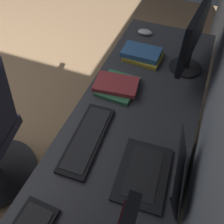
{
  "coord_description": "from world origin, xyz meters",
  "views": [
    {
      "loc": [
        0.97,
        2.23,
        1.71
      ],
      "look_at": [
        0.37,
        1.99,
        0.95
      ],
      "focal_mm": 38.81,
      "sensor_mm": 36.0,
      "label": 1
    }
  ],
  "objects_px": {
    "laptop_leftmost": "(157,172)",
    "book_stack_near": "(142,54)",
    "drawer_pedestal": "(126,177)",
    "book_stack_far": "(117,85)",
    "keyboard_spare": "(87,138)",
    "mouse_main": "(145,32)",
    "monitor_primary": "(194,35)"
  },
  "relations": [
    {
      "from": "laptop_leftmost",
      "to": "mouse_main",
      "type": "bearing_deg",
      "value": -161.21
    },
    {
      "from": "monitor_primary",
      "to": "keyboard_spare",
      "type": "height_order",
      "value": "monitor_primary"
    },
    {
      "from": "drawer_pedestal",
      "to": "monitor_primary",
      "type": "relative_size",
      "value": 1.37
    },
    {
      "from": "monitor_primary",
      "to": "keyboard_spare",
      "type": "distance_m",
      "value": 0.82
    },
    {
      "from": "monitor_primary",
      "to": "book_stack_near",
      "type": "height_order",
      "value": "monitor_primary"
    },
    {
      "from": "drawer_pedestal",
      "to": "mouse_main",
      "type": "distance_m",
      "value": 1.03
    },
    {
      "from": "book_stack_near",
      "to": "book_stack_far",
      "type": "relative_size",
      "value": 1.0
    },
    {
      "from": "monitor_primary",
      "to": "book_stack_near",
      "type": "distance_m",
      "value": 0.35
    },
    {
      "from": "keyboard_spare",
      "to": "book_stack_near",
      "type": "height_order",
      "value": "book_stack_near"
    },
    {
      "from": "keyboard_spare",
      "to": "drawer_pedestal",
      "type": "bearing_deg",
      "value": 107.7
    },
    {
      "from": "mouse_main",
      "to": "drawer_pedestal",
      "type": "bearing_deg",
      "value": 11.95
    },
    {
      "from": "drawer_pedestal",
      "to": "book_stack_far",
      "type": "height_order",
      "value": "book_stack_far"
    },
    {
      "from": "laptop_leftmost",
      "to": "book_stack_near",
      "type": "distance_m",
      "value": 0.84
    },
    {
      "from": "keyboard_spare",
      "to": "book_stack_far",
      "type": "distance_m",
      "value": 0.39
    },
    {
      "from": "laptop_leftmost",
      "to": "keyboard_spare",
      "type": "height_order",
      "value": "laptop_leftmost"
    },
    {
      "from": "laptop_leftmost",
      "to": "book_stack_far",
      "type": "xyz_separation_m",
      "value": [
        -0.46,
        -0.35,
        -0.03
      ]
    },
    {
      "from": "monitor_primary",
      "to": "drawer_pedestal",
      "type": "bearing_deg",
      "value": -12.6
    },
    {
      "from": "laptop_leftmost",
      "to": "book_stack_far",
      "type": "distance_m",
      "value": 0.58
    },
    {
      "from": "drawer_pedestal",
      "to": "book_stack_near",
      "type": "height_order",
      "value": "book_stack_near"
    },
    {
      "from": "monitor_primary",
      "to": "book_stack_near",
      "type": "xyz_separation_m",
      "value": [
        0.0,
        -0.28,
        -0.2
      ]
    },
    {
      "from": "book_stack_near",
      "to": "book_stack_far",
      "type": "height_order",
      "value": "book_stack_near"
    },
    {
      "from": "mouse_main",
      "to": "laptop_leftmost",
      "type": "bearing_deg",
      "value": 18.79
    },
    {
      "from": "laptop_leftmost",
      "to": "mouse_main",
      "type": "height_order",
      "value": "laptop_leftmost"
    },
    {
      "from": "drawer_pedestal",
      "to": "book_stack_far",
      "type": "relative_size",
      "value": 2.67
    },
    {
      "from": "keyboard_spare",
      "to": "mouse_main",
      "type": "xyz_separation_m",
      "value": [
        -0.99,
        -0.0,
        0.01
      ]
    },
    {
      "from": "mouse_main",
      "to": "book_stack_far",
      "type": "height_order",
      "value": "book_stack_far"
    },
    {
      "from": "monitor_primary",
      "to": "mouse_main",
      "type": "distance_m",
      "value": 0.49
    },
    {
      "from": "monitor_primary",
      "to": "keyboard_spare",
      "type": "xyz_separation_m",
      "value": [
        0.71,
        -0.34,
        -0.22
      ]
    },
    {
      "from": "keyboard_spare",
      "to": "mouse_main",
      "type": "relative_size",
      "value": 4.1
    },
    {
      "from": "drawer_pedestal",
      "to": "book_stack_far",
      "type": "bearing_deg",
      "value": -150.46
    },
    {
      "from": "drawer_pedestal",
      "to": "book_stack_near",
      "type": "xyz_separation_m",
      "value": [
        -0.65,
        -0.14,
        0.41
      ]
    },
    {
      "from": "book_stack_far",
      "to": "drawer_pedestal",
      "type": "bearing_deg",
      "value": 29.54
    }
  ]
}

